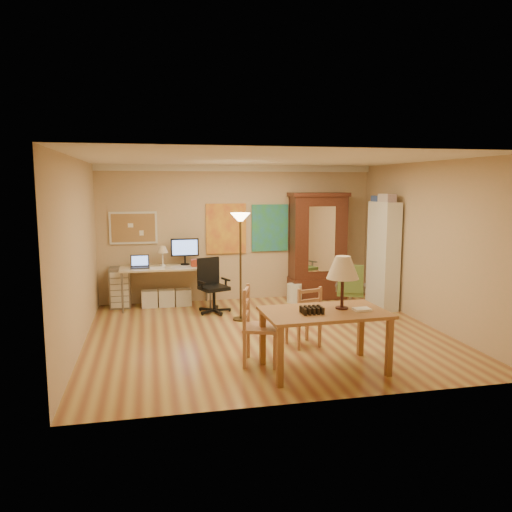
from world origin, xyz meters
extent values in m
plane|color=brown|center=(0.00, 0.00, 0.00)|extent=(5.50, 5.50, 0.00)
cube|color=white|center=(0.00, 2.46, 2.64)|extent=(5.50, 0.08, 0.12)
cube|color=#9A7448|center=(-2.05, 2.47, 1.50)|extent=(0.90, 0.04, 0.62)
cube|color=yellow|center=(-0.25, 2.47, 1.45)|extent=(0.80, 0.04, 1.00)
cube|color=teal|center=(0.65, 2.47, 1.45)|extent=(0.75, 0.04, 0.95)
cube|color=brown|center=(0.35, -1.63, 0.75)|extent=(1.56, 0.97, 0.04)
cube|color=brown|center=(-0.33, -2.04, 0.36)|extent=(0.07, 0.07, 0.72)
cube|color=brown|center=(1.06, -1.99, 0.36)|extent=(0.07, 0.07, 0.72)
cube|color=brown|center=(-0.36, -1.26, 0.36)|extent=(0.07, 0.07, 0.72)
cube|color=brown|center=(1.03, -1.21, 0.36)|extent=(0.07, 0.07, 0.72)
cylinder|color=black|center=(0.60, -1.57, 0.78)|extent=(0.16, 0.16, 0.02)
cylinder|color=black|center=(0.60, -1.57, 0.97)|extent=(0.04, 0.04, 0.41)
cone|color=beige|center=(0.60, -1.57, 1.30)|extent=(0.41, 0.41, 0.29)
cube|color=white|center=(0.81, -1.71, 0.78)|extent=(0.21, 0.16, 0.03)
cube|color=black|center=(0.16, -1.71, 0.81)|extent=(0.29, 0.23, 0.08)
cube|color=#9E6948|center=(0.39, -0.64, 0.42)|extent=(0.50, 0.49, 0.04)
cube|color=#9E6948|center=(0.52, -0.43, 0.20)|extent=(0.05, 0.05, 0.40)
cube|color=#9E6948|center=(0.17, -0.52, 0.20)|extent=(0.05, 0.05, 0.40)
cube|color=#9E6948|center=(0.60, -0.76, 0.20)|extent=(0.05, 0.05, 0.40)
cube|color=#9E6948|center=(0.26, -0.85, 0.20)|extent=(0.05, 0.05, 0.40)
cube|color=#9E6948|center=(0.60, -0.76, 0.65)|extent=(0.05, 0.05, 0.47)
cube|color=#9E6948|center=(0.26, -0.85, 0.65)|extent=(0.05, 0.05, 0.47)
cube|color=#9E6948|center=(0.43, -0.80, 0.70)|extent=(0.35, 0.12, 0.05)
cube|color=#9E6948|center=(-0.37, -1.24, 0.48)|extent=(0.58, 0.59, 0.04)
cube|color=#9E6948|center=(-0.25, -1.49, 0.23)|extent=(0.05, 0.05, 0.46)
cube|color=#9E6948|center=(-0.12, -1.10, 0.23)|extent=(0.05, 0.05, 0.46)
cube|color=#9E6948|center=(-0.62, -1.37, 0.23)|extent=(0.05, 0.05, 0.46)
cube|color=#9E6948|center=(-0.49, -0.98, 0.23)|extent=(0.05, 0.05, 0.46)
cube|color=#9E6948|center=(-0.62, -1.37, 0.75)|extent=(0.05, 0.05, 0.54)
cube|color=#9E6948|center=(-0.49, -0.98, 0.75)|extent=(0.05, 0.05, 0.54)
cube|color=#9E6948|center=(-0.55, -1.18, 0.80)|extent=(0.16, 0.40, 0.05)
cylinder|color=#3E2F18|center=(-0.25, 0.91, 0.01)|extent=(0.28, 0.28, 0.03)
cylinder|color=#3E2F18|center=(-0.25, 0.91, 0.89)|extent=(0.04, 0.04, 1.74)
cone|color=#FFE0A5|center=(-0.25, 0.91, 1.78)|extent=(0.34, 0.34, 0.14)
cube|color=#C8AF92|center=(-1.46, 2.12, 0.76)|extent=(1.71, 0.75, 0.03)
cylinder|color=slate|center=(-2.27, 1.80, 0.37)|extent=(0.04, 0.04, 0.75)
cylinder|color=slate|center=(-0.66, 1.80, 0.37)|extent=(0.04, 0.04, 0.75)
cylinder|color=slate|center=(-2.27, 2.44, 0.37)|extent=(0.04, 0.04, 0.75)
cylinder|color=slate|center=(-0.66, 2.44, 0.37)|extent=(0.04, 0.04, 0.75)
cube|color=black|center=(-1.94, 2.07, 0.79)|extent=(0.34, 0.23, 0.02)
cube|color=black|center=(-1.94, 2.24, 0.90)|extent=(0.34, 0.06, 0.22)
cube|color=black|center=(-1.09, 2.28, 1.12)|extent=(0.53, 0.04, 0.34)
cone|color=beige|center=(-1.52, 2.23, 1.10)|extent=(0.21, 0.21, 0.13)
cube|color=white|center=(-1.62, 1.96, 0.78)|extent=(0.27, 0.34, 0.01)
cube|color=#98311B|center=(-0.88, 2.07, 0.84)|extent=(0.23, 0.17, 0.13)
cube|color=white|center=(-1.78, 2.17, 0.16)|extent=(0.30, 0.26, 0.32)
cube|color=white|center=(-1.46, 2.17, 0.16)|extent=(0.30, 0.26, 0.32)
cube|color=silver|center=(-1.14, 2.17, 0.16)|extent=(0.30, 0.26, 0.32)
cylinder|color=black|center=(-0.63, 1.49, 0.24)|extent=(0.06, 0.06, 0.38)
cube|color=black|center=(-0.63, 1.49, 0.46)|extent=(0.59, 0.58, 0.07)
cube|color=black|center=(-0.71, 1.69, 0.75)|extent=(0.43, 0.20, 0.50)
cube|color=black|center=(-0.87, 1.40, 0.59)|extent=(0.14, 0.28, 0.03)
cube|color=black|center=(-0.40, 1.58, 0.59)|extent=(0.14, 0.28, 0.03)
cylinder|color=slate|center=(1.67, 0.66, 0.23)|extent=(0.06, 0.06, 0.37)
cube|color=#47682E|center=(1.67, 0.66, 0.45)|extent=(0.58, 0.58, 0.07)
cube|color=#47682E|center=(1.58, 0.48, 0.73)|extent=(0.41, 0.22, 0.49)
cube|color=slate|center=(1.89, 0.56, 0.58)|extent=(0.15, 0.27, 0.03)
cube|color=slate|center=(1.44, 0.76, 0.58)|extent=(0.15, 0.27, 0.03)
cube|color=slate|center=(-2.33, 2.30, 0.38)|extent=(0.38, 0.44, 0.77)
cube|color=silver|center=(-2.33, 2.07, 0.38)|extent=(0.33, 0.02, 0.66)
cube|color=black|center=(1.60, 2.24, 1.05)|extent=(1.10, 0.50, 2.10)
cube|color=black|center=(1.60, 2.24, 0.22)|extent=(1.14, 0.54, 0.42)
cube|color=white|center=(1.60, 1.99, 1.25)|extent=(0.55, 0.01, 1.30)
cube|color=black|center=(1.60, 2.24, 2.13)|extent=(1.18, 0.56, 0.08)
cube|color=white|center=(2.55, 1.23, 1.00)|extent=(0.30, 0.80, 2.01)
cube|color=#993333|center=(2.51, 1.08, 0.48)|extent=(0.18, 0.40, 0.24)
cube|color=#334C99|center=(2.51, 1.43, 1.66)|extent=(0.18, 0.28, 0.20)
cylinder|color=silver|center=(1.03, 1.97, 0.19)|extent=(0.30, 0.30, 0.37)
camera|label=1|loc=(-1.76, -7.36, 2.33)|focal=35.00mm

